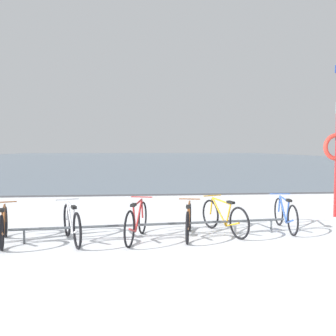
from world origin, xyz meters
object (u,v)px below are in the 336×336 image
(bicycle_0, at_px, (3,226))
(bicycle_2, at_px, (137,222))
(bicycle_3, at_px, (189,221))
(bicycle_5, at_px, (285,215))
(bicycle_1, at_px, (72,224))
(bicycle_4, at_px, (224,217))

(bicycle_0, bearing_deg, bicycle_2, 0.68)
(bicycle_2, bearing_deg, bicycle_3, 6.76)
(bicycle_5, bearing_deg, bicycle_1, -172.64)
(bicycle_5, bearing_deg, bicycle_4, -173.15)
(bicycle_1, height_order, bicycle_3, bicycle_1)
(bicycle_1, relative_size, bicycle_4, 1.00)
(bicycle_1, distance_m, bicycle_3, 2.33)
(bicycle_1, xyz_separation_m, bicycle_2, (1.26, 0.02, 0.01))
(bicycle_1, bearing_deg, bicycle_3, 3.70)
(bicycle_1, height_order, bicycle_4, bicycle_1)
(bicycle_0, relative_size, bicycle_1, 0.97)
(bicycle_4, bearing_deg, bicycle_3, -161.63)
(bicycle_2, xyz_separation_m, bicycle_5, (3.31, 0.57, -0.02))
(bicycle_0, distance_m, bicycle_1, 1.28)
(bicycle_2, xyz_separation_m, bicycle_4, (1.86, 0.39, -0.02))
(bicycle_1, bearing_deg, bicycle_4, 7.59)
(bicycle_1, distance_m, bicycle_5, 4.60)
(bicycle_0, distance_m, bicycle_4, 4.43)
(bicycle_4, bearing_deg, bicycle_0, -174.53)
(bicycle_2, xyz_separation_m, bicycle_3, (1.06, 0.13, -0.03))
(bicycle_2, relative_size, bicycle_3, 1.04)
(bicycle_2, height_order, bicycle_5, bicycle_2)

